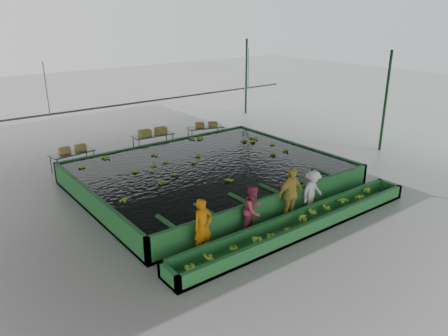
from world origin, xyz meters
TOP-DOWN VIEW (x-y plane):
  - ground at (0.00, 0.00)m, footprint 80.00×80.00m
  - shed_roof at (0.00, 0.00)m, footprint 20.00×22.00m
  - shed_posts at (0.00, 0.00)m, footprint 20.00×22.00m
  - flotation_tank at (0.00, 1.50)m, footprint 10.00×8.00m
  - tank_water at (0.00, 1.50)m, footprint 9.70×7.70m
  - sorting_trough at (0.00, -3.60)m, footprint 10.00×1.00m
  - cableway_rail at (0.00, 5.00)m, footprint 0.08×0.08m
  - rail_hanger_left at (-5.00, 5.00)m, footprint 0.04×0.04m
  - rail_hanger_right at (5.00, 5.00)m, footprint 0.04×0.04m
  - worker_a at (-3.29, -2.80)m, footprint 0.65×0.44m
  - worker_b at (-1.36, -2.80)m, footprint 0.97×0.85m
  - worker_c at (0.30, -2.80)m, footprint 1.11×0.48m
  - worker_d at (1.40, -2.80)m, footprint 1.06×0.70m
  - packing_table_left at (-3.89, 6.48)m, footprint 2.00×1.03m
  - packing_table_mid at (0.29, 6.74)m, footprint 2.08×0.93m
  - packing_table_right at (3.36, 6.56)m, footprint 2.05×1.25m
  - box_stack_left at (-3.81, 6.56)m, footprint 1.18×0.34m
  - box_stack_mid at (0.25, 6.65)m, footprint 1.45×0.41m
  - box_stack_right at (3.40, 6.52)m, footprint 1.20×0.80m
  - floating_bananas at (0.00, 2.30)m, footprint 8.57×5.85m
  - trough_bananas at (0.00, -3.60)m, footprint 8.44×0.56m

SIDE VIEW (x-z plane):
  - ground at x=0.00m, z-range 0.00..0.00m
  - sorting_trough at x=0.00m, z-range 0.00..0.50m
  - trough_bananas at x=0.00m, z-range 0.34..0.46m
  - packing_table_left at x=-3.89m, z-range 0.00..0.87m
  - packing_table_right at x=3.36m, z-range 0.00..0.87m
  - flotation_tank at x=0.00m, z-range 0.00..0.90m
  - packing_table_mid at x=0.29m, z-range 0.00..0.93m
  - worker_d at x=1.40m, z-range 0.00..1.54m
  - worker_b at x=-1.36m, z-range 0.00..1.67m
  - tank_water at x=0.00m, z-range 0.85..0.85m
  - floating_bananas at x=0.00m, z-range 0.79..0.91m
  - worker_a at x=-3.29m, z-range 0.00..1.73m
  - box_stack_left at x=-3.81m, z-range 0.74..1.00m
  - box_stack_right at x=3.40m, z-range 0.75..1.00m
  - box_stack_mid at x=0.25m, z-range 0.78..1.09m
  - worker_c at x=0.30m, z-range 0.00..1.87m
  - shed_posts at x=0.00m, z-range 0.00..5.00m
  - cableway_rail at x=0.00m, z-range -4.00..10.00m
  - rail_hanger_left at x=-5.00m, z-range 3.00..5.00m
  - rail_hanger_right at x=5.00m, z-range 3.00..5.00m
  - shed_roof at x=0.00m, z-range 4.98..5.02m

